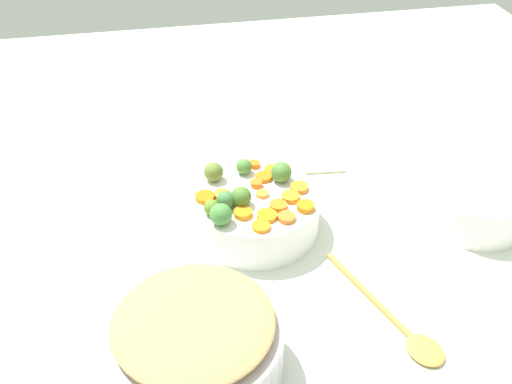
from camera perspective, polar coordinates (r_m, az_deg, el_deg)
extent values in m
cube|color=silver|center=(1.25, 0.54, -4.48)|extent=(2.40, 2.40, 0.02)
cylinder|color=white|center=(1.24, 0.00, -1.96)|extent=(0.26, 0.26, 0.09)
cylinder|color=#BFB7C2|center=(0.98, -5.80, -14.97)|extent=(0.28, 0.28, 0.11)
ellipsoid|color=tan|center=(0.92, -6.06, -12.34)|extent=(0.25, 0.25, 0.03)
cylinder|color=orange|center=(1.23, 4.19, 0.43)|extent=(0.04, 0.04, 0.01)
cylinder|color=orange|center=(1.21, -1.29, -0.09)|extent=(0.04, 0.04, 0.01)
cylinder|color=orange|center=(1.16, -1.27, -2.05)|extent=(0.04, 0.04, 0.01)
cylinder|color=orange|center=(1.20, 3.36, -0.55)|extent=(0.04, 0.04, 0.01)
cylinder|color=orange|center=(1.13, 0.50, -3.33)|extent=(0.05, 0.05, 0.01)
cylinder|color=orange|center=(1.23, -0.07, 0.79)|extent=(0.04, 0.04, 0.01)
cylinder|color=orange|center=(1.28, 1.63, 2.12)|extent=(0.05, 0.05, 0.01)
cylinder|color=orange|center=(1.15, 1.09, -2.30)|extent=(0.04, 0.04, 0.01)
cylinder|color=orange|center=(1.15, 2.95, -2.46)|extent=(0.05, 0.05, 0.01)
cylinder|color=orange|center=(1.29, -0.16, 2.67)|extent=(0.03, 0.03, 0.01)
cylinder|color=orange|center=(1.20, -4.94, -0.48)|extent=(0.06, 0.06, 0.01)
cylinder|color=orange|center=(1.26, 0.76, 1.46)|extent=(0.05, 0.05, 0.01)
cylinder|color=orange|center=(1.21, -3.20, -0.29)|extent=(0.05, 0.05, 0.01)
cylinder|color=orange|center=(1.21, 0.62, -0.19)|extent=(0.04, 0.04, 0.01)
cylinder|color=orange|center=(1.18, 2.16, -1.33)|extent=(0.04, 0.04, 0.01)
cylinder|color=orange|center=(1.18, 4.78, -1.41)|extent=(0.04, 0.04, 0.01)
sphere|color=#4C772F|center=(1.17, -1.45, -0.44)|extent=(0.04, 0.04, 0.04)
sphere|color=#5B8225|center=(1.16, -4.29, -1.50)|extent=(0.03, 0.03, 0.03)
sphere|color=#437841|center=(1.17, -2.90, -0.84)|extent=(0.04, 0.04, 0.04)
sphere|color=olive|center=(1.25, -4.10, 1.93)|extent=(0.04, 0.04, 0.04)
sphere|color=#4E813A|center=(1.27, -1.15, 2.47)|extent=(0.03, 0.03, 0.03)
sphere|color=#4C7E36|center=(1.24, 2.46, 1.93)|extent=(0.04, 0.04, 0.04)
sphere|color=#46863C|center=(1.13, -3.40, -2.17)|extent=(0.04, 0.04, 0.04)
cube|color=#BB8E41|center=(1.14, 10.82, -9.73)|extent=(0.09, 0.24, 0.01)
ellipsoid|color=#BB8E41|center=(1.07, 15.96, -14.42)|extent=(0.08, 0.09, 0.01)
cylinder|color=white|center=(1.34, 20.62, -1.13)|extent=(0.20, 0.20, 0.09)
cube|color=#BEB08A|center=(1.48, 5.21, 3.31)|extent=(0.17, 0.15, 0.01)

